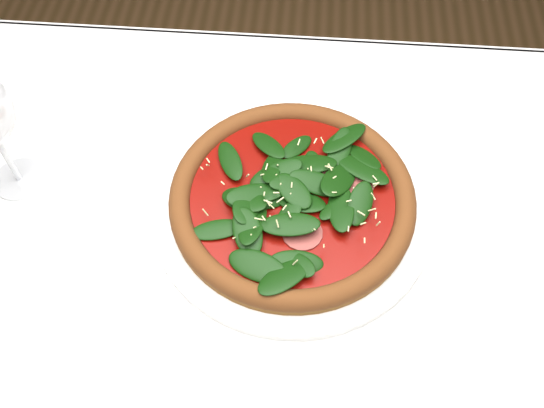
{
  "coord_description": "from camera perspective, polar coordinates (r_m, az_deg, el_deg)",
  "views": [
    {
      "loc": [
        0.04,
        -0.34,
        1.39
      ],
      "look_at": [
        0.01,
        0.07,
        0.77
      ],
      "focal_mm": 40.0,
      "sensor_mm": 36.0,
      "label": 1
    }
  ],
  "objects": [
    {
      "name": "dining_table",
      "position": [
        0.81,
        -1.07,
        -9.02
      ],
      "size": [
        1.21,
        0.81,
        0.75
      ],
      "color": "white",
      "rests_on": "ground"
    },
    {
      "name": "plate",
      "position": [
        0.76,
        1.89,
        -0.08
      ],
      "size": [
        0.35,
        0.35,
        0.02
      ],
      "color": "white",
      "rests_on": "dining_table"
    },
    {
      "name": "pizza",
      "position": [
        0.74,
        1.93,
        0.78
      ],
      "size": [
        0.4,
        0.4,
        0.04
      ],
      "rotation": [
        0.0,
        0.0,
        -0.4
      ],
      "color": "#8D5D22",
      "rests_on": "plate"
    }
  ]
}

